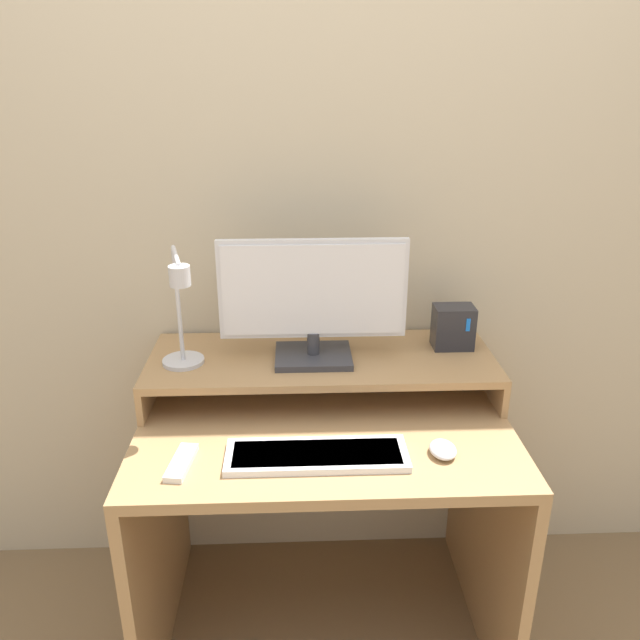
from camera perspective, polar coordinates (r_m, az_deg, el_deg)
The scene contains 9 objects.
wall_back at distance 1.90m, azimuth -0.14°, elevation 10.56°, with size 6.00×0.05×2.50m.
desk at distance 1.85m, azimuth 0.36°, elevation -15.15°, with size 1.00×0.70×0.74m.
monitor_shelf at distance 1.82m, azimuth 0.15°, elevation -3.82°, with size 1.00×0.37×0.11m.
monitor at distance 1.73m, azimuth -0.64°, elevation 1.90°, with size 0.52×0.18×0.35m.
desk_lamp at distance 1.69m, azimuth -12.59°, elevation 0.10°, with size 0.13×0.26×0.34m.
router_dock at distance 1.89m, azimuth 12.07°, elevation -0.62°, with size 0.12×0.08×0.13m.
keyboard at distance 1.56m, azimuth -0.29°, elevation -12.24°, with size 0.45×0.14×0.02m.
mouse at distance 1.60m, azimuth 11.18°, elevation -11.53°, with size 0.07×0.09×0.03m.
remote_control at distance 1.57m, azimuth -12.56°, elevation -12.61°, with size 0.06×0.15×0.02m.
Camera 1 is at (-0.07, -1.13, 1.62)m, focal length 35.00 mm.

